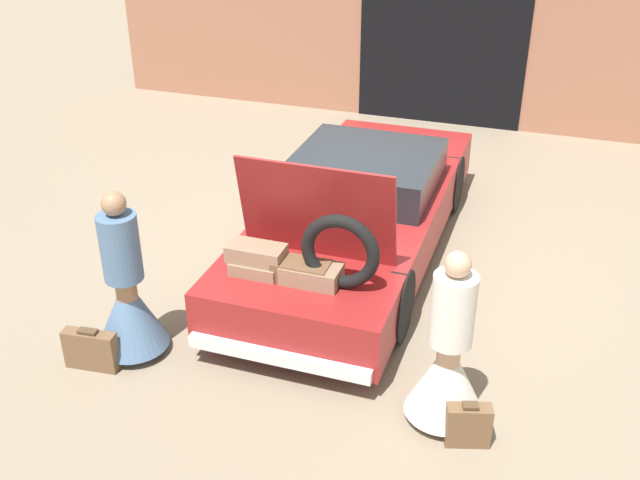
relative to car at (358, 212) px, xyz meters
The scene contains 7 objects.
ground_plane 0.55m from the car, 94.05° to the left, with size 40.00×40.00×0.00m, color #7F705B.
garage_wall_back 5.04m from the car, 90.01° to the left, with size 12.00×0.14×2.80m.
car is the anchor object (origin of this frame).
person_left 2.96m from the car, 120.75° to the right, with size 0.69×0.69×1.70m.
person_right 2.93m from the car, 58.97° to the right, with size 0.68×0.68×1.63m.
suitcase_beside_left_person 3.40m from the car, 120.98° to the right, with size 0.52×0.19×0.42m.
suitcase_beside_right_person 3.29m from the car, 57.58° to the right, with size 0.39×0.25×0.41m.
Camera 1 is at (2.11, -7.55, 4.44)m, focal length 42.00 mm.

